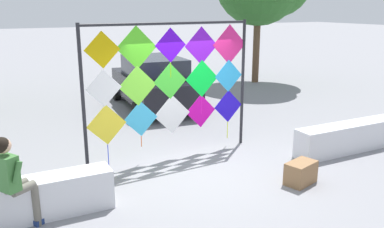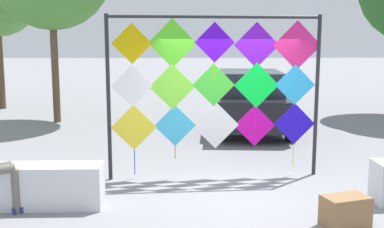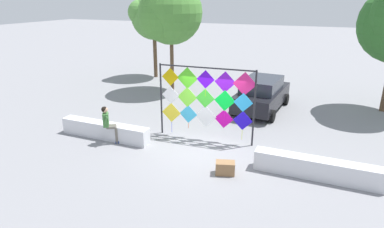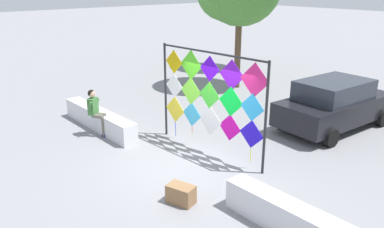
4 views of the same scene
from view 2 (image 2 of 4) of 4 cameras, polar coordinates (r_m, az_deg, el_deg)
name	(u,v)px [view 2 (image 2 of 4)]	position (r m, az deg, el deg)	size (l,w,h in m)	color
ground	(237,197)	(7.57, 5.50, -10.09)	(120.00, 120.00, 0.00)	gray
kite_display_rack	(216,81)	(8.29, 2.93, 4.06)	(3.83, 0.28, 2.93)	#232328
parked_car	(249,100)	(12.92, 7.04, 1.68)	(2.32, 4.40, 1.65)	black
cardboard_box_small	(345,211)	(6.67, 18.30, -11.28)	(0.61, 0.37, 0.42)	olive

